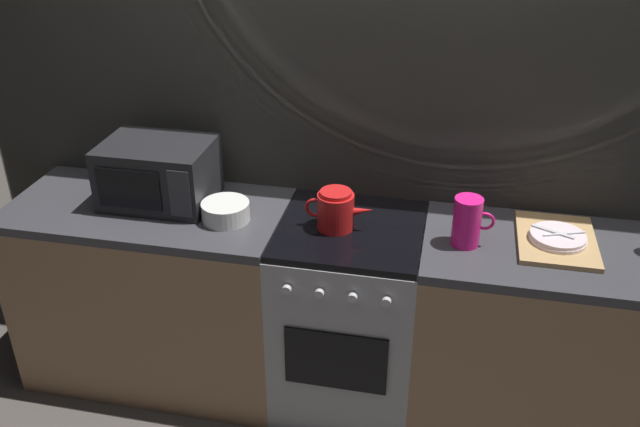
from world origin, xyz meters
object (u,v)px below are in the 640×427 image
microwave (159,173)px  pitcher (467,222)px  mixing_bowl (226,211)px  kettle (336,210)px  dish_pile (557,239)px  stove_unit (348,316)px

microwave → pitcher: size_ratio=2.30×
pitcher → mixing_bowl: bearing=-179.6°
pitcher → kettle: bearing=177.5°
microwave → dish_pile: microwave is taller
dish_pile → microwave: bearing=179.4°
stove_unit → pitcher: (0.46, -0.04, 0.55)m
mixing_bowl → stove_unit: bearing=4.8°
microwave → kettle: microwave is taller
mixing_bowl → dish_pile: size_ratio=0.50×
stove_unit → dish_pile: 0.94m
microwave → kettle: (0.79, -0.08, -0.05)m
microwave → mixing_bowl: size_ratio=2.30×
microwave → kettle: bearing=-5.5°
kettle → mixing_bowl: 0.46m
pitcher → microwave: bearing=175.7°
mixing_bowl → dish_pile: 1.33m
stove_unit → pitcher: size_ratio=4.50×
stove_unit → dish_pile: (0.81, 0.05, 0.47)m
microwave → mixing_bowl: bearing=-17.7°
microwave → dish_pile: (1.66, -0.02, -0.12)m
mixing_bowl → dish_pile: mixing_bowl is taller
microwave → pitcher: microwave is taller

